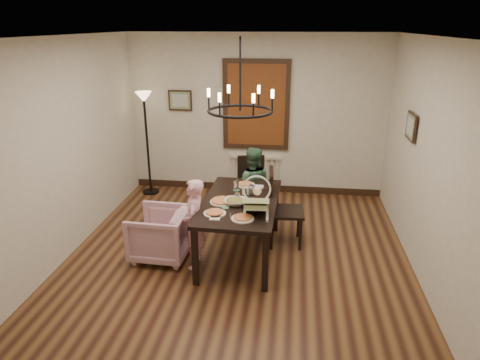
% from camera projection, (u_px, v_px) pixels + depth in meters
% --- Properties ---
extents(room_shell, '(4.51, 5.00, 2.81)m').
position_uv_depth(room_shell, '(241.00, 150.00, 5.52)').
color(room_shell, brown).
rests_on(room_shell, ground).
extents(dining_table, '(0.99, 1.70, 0.79)m').
position_uv_depth(dining_table, '(240.00, 207.00, 5.54)').
color(dining_table, black).
rests_on(dining_table, room_shell).
extents(chair_far, '(0.51, 0.51, 0.98)m').
position_uv_depth(chair_far, '(252.00, 188.00, 6.74)').
color(chair_far, black).
rests_on(chair_far, room_shell).
extents(chair_right, '(0.51, 0.51, 1.09)m').
position_uv_depth(chair_right, '(286.00, 207.00, 5.90)').
color(chair_right, black).
rests_on(chair_right, room_shell).
extents(armchair, '(0.77, 0.75, 0.67)m').
position_uv_depth(armchair, '(160.00, 234.00, 5.61)').
color(armchair, '#C99AB0').
rests_on(armchair, room_shell).
extents(elderly_woman, '(0.26, 0.37, 0.97)m').
position_uv_depth(elderly_woman, '(194.00, 231.00, 5.35)').
color(elderly_woman, '#E8A3B8').
rests_on(elderly_woman, room_shell).
extents(seated_man, '(0.53, 0.43, 1.02)m').
position_uv_depth(seated_man, '(252.00, 193.00, 6.48)').
color(seated_man, '#395F46').
rests_on(seated_man, room_shell).
extents(baby_bouncer, '(0.40, 0.52, 0.32)m').
position_uv_depth(baby_bouncer, '(256.00, 201.00, 5.08)').
color(baby_bouncer, beige).
rests_on(baby_bouncer, dining_table).
extents(salad_bowl, '(0.32, 0.32, 0.08)m').
position_uv_depth(salad_bowl, '(235.00, 201.00, 5.38)').
color(salad_bowl, white).
rests_on(salad_bowl, dining_table).
extents(pizza_platter, '(0.31, 0.31, 0.04)m').
position_uv_depth(pizza_platter, '(222.00, 201.00, 5.44)').
color(pizza_platter, tan).
rests_on(pizza_platter, dining_table).
extents(drinking_glass, '(0.06, 0.06, 0.12)m').
position_uv_depth(drinking_glass, '(237.00, 198.00, 5.41)').
color(drinking_glass, silver).
rests_on(drinking_glass, dining_table).
extents(window_blinds, '(1.00, 0.03, 1.40)m').
position_uv_depth(window_blinds, '(256.00, 105.00, 7.39)').
color(window_blinds, brown).
rests_on(window_blinds, room_shell).
extents(radiator, '(0.92, 0.12, 0.62)m').
position_uv_depth(radiator, '(255.00, 173.00, 7.84)').
color(radiator, silver).
rests_on(radiator, room_shell).
extents(picture_back, '(0.42, 0.03, 0.36)m').
position_uv_depth(picture_back, '(180.00, 100.00, 7.55)').
color(picture_back, black).
rests_on(picture_back, room_shell).
extents(picture_right, '(0.03, 0.42, 0.36)m').
position_uv_depth(picture_right, '(411.00, 126.00, 5.66)').
color(picture_right, black).
rests_on(picture_right, room_shell).
extents(floor_lamp, '(0.30, 0.30, 1.80)m').
position_uv_depth(floor_lamp, '(147.00, 145.00, 7.58)').
color(floor_lamp, black).
rests_on(floor_lamp, room_shell).
extents(chandelier, '(0.80, 0.80, 0.04)m').
position_uv_depth(chandelier, '(240.00, 111.00, 5.11)').
color(chandelier, black).
rests_on(chandelier, room_shell).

